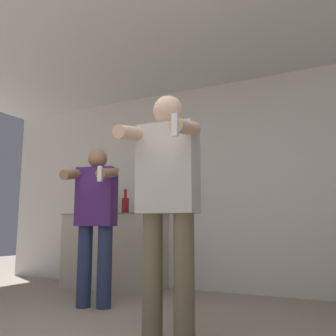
# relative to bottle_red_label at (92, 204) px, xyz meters

# --- Properties ---
(wall_back) EXTENTS (7.00, 0.06, 2.55)m
(wall_back) POSITION_rel_bottle_red_label_xyz_m (1.74, 0.37, 0.22)
(wall_back) COLOR silver
(wall_back) RESTS_ON ground_plane
(ceiling_slab) EXTENTS (7.00, 3.43, 0.05)m
(ceiling_slab) POSITION_rel_bottle_red_label_xyz_m (1.74, -1.12, 1.52)
(ceiling_slab) COLOR silver
(ceiling_slab) RESTS_ON wall_back
(counter) EXTENTS (1.26, 0.65, 0.92)m
(counter) POSITION_rel_bottle_red_label_xyz_m (0.36, 0.03, -0.60)
(counter) COLOR #BCB29E
(counter) RESTS_ON ground_plane
(bottle_red_label) EXTENTS (0.09, 0.09, 0.35)m
(bottle_red_label) POSITION_rel_bottle_red_label_xyz_m (0.00, 0.00, 0.00)
(bottle_red_label) COLOR #563314
(bottle_red_label) RESTS_ON counter
(bottle_dark_rum) EXTENTS (0.08, 0.08, 0.26)m
(bottle_dark_rum) POSITION_rel_bottle_red_label_xyz_m (0.21, -0.00, -0.04)
(bottle_dark_rum) COLOR silver
(bottle_dark_rum) RESTS_ON counter
(bottle_short_whiskey) EXTENTS (0.08, 0.08, 0.31)m
(bottle_short_whiskey) POSITION_rel_bottle_red_label_xyz_m (0.86, 0.00, -0.01)
(bottle_short_whiskey) COLOR maroon
(bottle_short_whiskey) RESTS_ON counter
(bottle_clear_vodka) EXTENTS (0.09, 0.09, 0.32)m
(bottle_clear_vodka) POSITION_rel_bottle_red_label_xyz_m (0.53, 0.00, -0.02)
(bottle_clear_vodka) COLOR maroon
(bottle_clear_vodka) RESTS_ON counter
(bottle_amber_bourbon) EXTENTS (0.09, 0.09, 0.26)m
(bottle_amber_bourbon) POSITION_rel_bottle_red_label_xyz_m (-0.16, -0.00, -0.03)
(bottle_amber_bourbon) COLOR silver
(bottle_amber_bourbon) RESTS_ON counter
(person_woman_foreground) EXTENTS (0.52, 0.50, 1.70)m
(person_woman_foreground) POSITION_rel_bottle_red_label_xyz_m (1.98, -1.68, -0.08)
(person_woman_foreground) COLOR #75664C
(person_woman_foreground) RESTS_ON ground_plane
(person_man_side) EXTENTS (0.53, 0.55, 1.53)m
(person_man_side) POSITION_rel_bottle_red_label_xyz_m (0.87, -1.04, -0.19)
(person_man_side) COLOR navy
(person_man_side) RESTS_ON ground_plane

